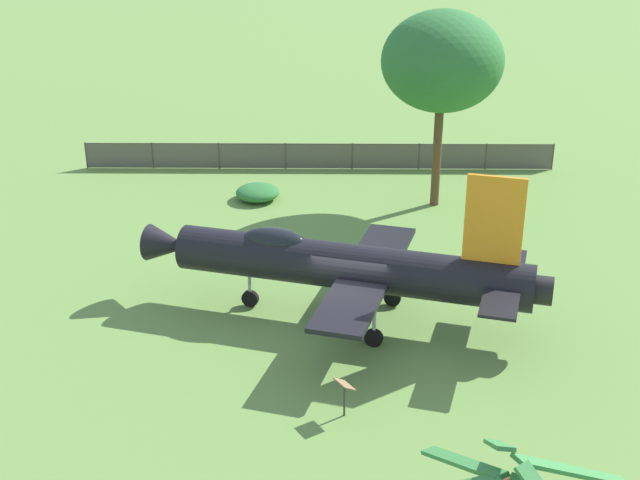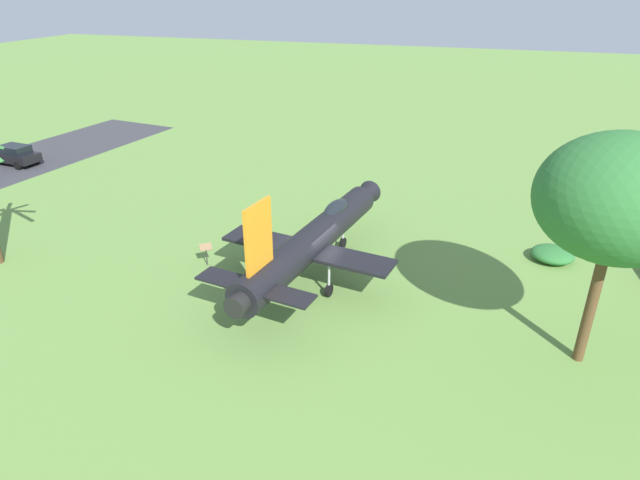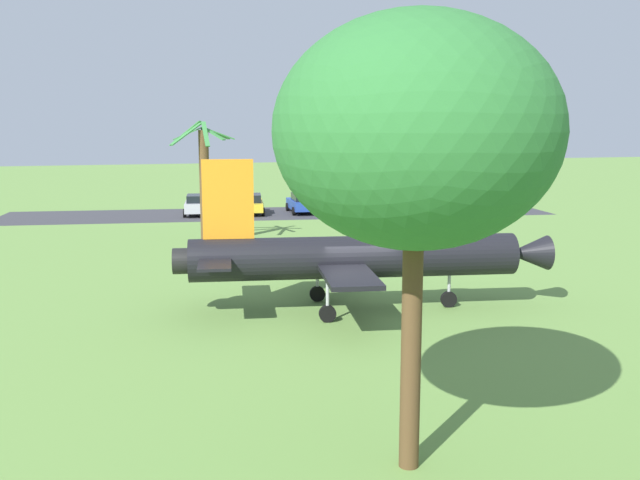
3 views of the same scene
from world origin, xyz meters
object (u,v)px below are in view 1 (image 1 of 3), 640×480
at_px(shrub_near_fence, 258,192).
at_px(shade_tree, 442,62).
at_px(info_plaque, 345,389).
at_px(display_jet, 339,264).

bearing_deg(shrub_near_fence, shade_tree, -176.62).
bearing_deg(info_plaque, shade_tree, -97.67).
height_order(shade_tree, shrub_near_fence, shade_tree).
height_order(display_jet, shade_tree, shade_tree).
relative_size(shade_tree, shrub_near_fence, 4.12).
bearing_deg(shade_tree, display_jet, 75.07).
distance_m(display_jet, shrub_near_fence, 12.48).
bearing_deg(display_jet, shade_tree, -96.30).
bearing_deg(shrub_near_fence, display_jet, 114.73).
xyz_separation_m(display_jet, shrub_near_fence, (5.17, -11.23, -1.68)).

